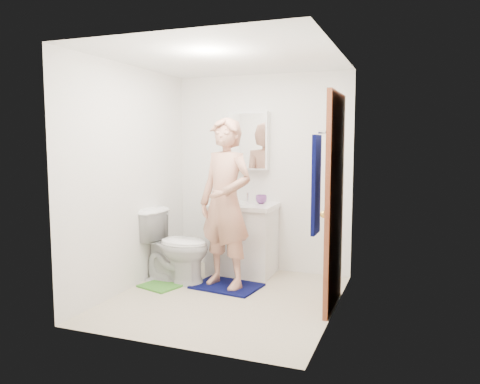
% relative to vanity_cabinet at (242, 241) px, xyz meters
% --- Properties ---
extents(floor, '(2.20, 2.40, 0.02)m').
position_rel_vanity_cabinet_xyz_m(floor, '(0.15, -0.91, -0.41)').
color(floor, beige).
rests_on(floor, ground).
extents(ceiling, '(2.20, 2.40, 0.02)m').
position_rel_vanity_cabinet_xyz_m(ceiling, '(0.15, -0.91, 2.01)').
color(ceiling, white).
rests_on(ceiling, ground).
extents(wall_back, '(2.20, 0.02, 2.40)m').
position_rel_vanity_cabinet_xyz_m(wall_back, '(0.15, 0.30, 0.80)').
color(wall_back, white).
rests_on(wall_back, ground).
extents(wall_front, '(2.20, 0.02, 2.40)m').
position_rel_vanity_cabinet_xyz_m(wall_front, '(0.15, -2.12, 0.80)').
color(wall_front, white).
rests_on(wall_front, ground).
extents(wall_left, '(0.02, 2.40, 2.40)m').
position_rel_vanity_cabinet_xyz_m(wall_left, '(-0.96, -0.91, 0.80)').
color(wall_left, white).
rests_on(wall_left, ground).
extents(wall_right, '(0.02, 2.40, 2.40)m').
position_rel_vanity_cabinet_xyz_m(wall_right, '(1.26, -0.91, 0.80)').
color(wall_right, white).
rests_on(wall_right, ground).
extents(vanity_cabinet, '(0.75, 0.55, 0.80)m').
position_rel_vanity_cabinet_xyz_m(vanity_cabinet, '(0.00, 0.00, 0.00)').
color(vanity_cabinet, white).
rests_on(vanity_cabinet, floor).
extents(countertop, '(0.79, 0.59, 0.05)m').
position_rel_vanity_cabinet_xyz_m(countertop, '(0.00, 0.00, 0.43)').
color(countertop, white).
rests_on(countertop, vanity_cabinet).
extents(sink_basin, '(0.40, 0.40, 0.03)m').
position_rel_vanity_cabinet_xyz_m(sink_basin, '(0.00, 0.00, 0.44)').
color(sink_basin, white).
rests_on(sink_basin, countertop).
extents(faucet, '(0.03, 0.03, 0.12)m').
position_rel_vanity_cabinet_xyz_m(faucet, '(0.00, 0.18, 0.51)').
color(faucet, silver).
rests_on(faucet, countertop).
extents(medicine_cabinet, '(0.50, 0.12, 0.70)m').
position_rel_vanity_cabinet_xyz_m(medicine_cabinet, '(0.00, 0.22, 1.20)').
color(medicine_cabinet, white).
rests_on(medicine_cabinet, wall_back).
extents(mirror_panel, '(0.46, 0.01, 0.66)m').
position_rel_vanity_cabinet_xyz_m(mirror_panel, '(0.00, 0.16, 1.20)').
color(mirror_panel, white).
rests_on(mirror_panel, wall_back).
extents(door, '(0.05, 0.80, 2.05)m').
position_rel_vanity_cabinet_xyz_m(door, '(1.22, -0.76, 0.62)').
color(door, '#984A2A').
rests_on(door, ground).
extents(door_knob, '(0.07, 0.07, 0.07)m').
position_rel_vanity_cabinet_xyz_m(door_knob, '(1.18, -1.08, 0.55)').
color(door_knob, gold).
rests_on(door_knob, door).
extents(towel, '(0.03, 0.24, 0.80)m').
position_rel_vanity_cabinet_xyz_m(towel, '(1.18, -1.48, 0.85)').
color(towel, '#060A40').
rests_on(towel, wall_right).
extents(towel_hook, '(0.06, 0.02, 0.02)m').
position_rel_vanity_cabinet_xyz_m(towel_hook, '(1.22, -1.48, 1.27)').
color(towel_hook, silver).
rests_on(towel_hook, wall_right).
extents(toilet, '(0.85, 0.53, 0.83)m').
position_rel_vanity_cabinet_xyz_m(toilet, '(-0.60, -0.58, 0.02)').
color(toilet, white).
rests_on(toilet, floor).
extents(bath_mat, '(0.77, 0.59, 0.02)m').
position_rel_vanity_cabinet_xyz_m(bath_mat, '(0.03, -0.57, -0.39)').
color(bath_mat, '#060A40').
rests_on(bath_mat, floor).
extents(green_rug, '(0.49, 0.45, 0.02)m').
position_rel_vanity_cabinet_xyz_m(green_rug, '(-0.66, -0.82, -0.39)').
color(green_rug, '#459331').
rests_on(green_rug, floor).
extents(soap_dispenser, '(0.10, 0.10, 0.19)m').
position_rel_vanity_cabinet_xyz_m(soap_dispenser, '(-0.30, -0.09, 0.54)').
color(soap_dispenser, '#B56C54').
rests_on(soap_dispenser, countertop).
extents(toothbrush_cup, '(0.16, 0.16, 0.10)m').
position_rel_vanity_cabinet_xyz_m(toothbrush_cup, '(0.20, 0.10, 0.50)').
color(toothbrush_cup, '#79408D').
rests_on(toothbrush_cup, countertop).
extents(man, '(0.77, 0.62, 1.83)m').
position_rel_vanity_cabinet_xyz_m(man, '(0.02, -0.59, 0.53)').
color(man, tan).
rests_on(man, bath_mat).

